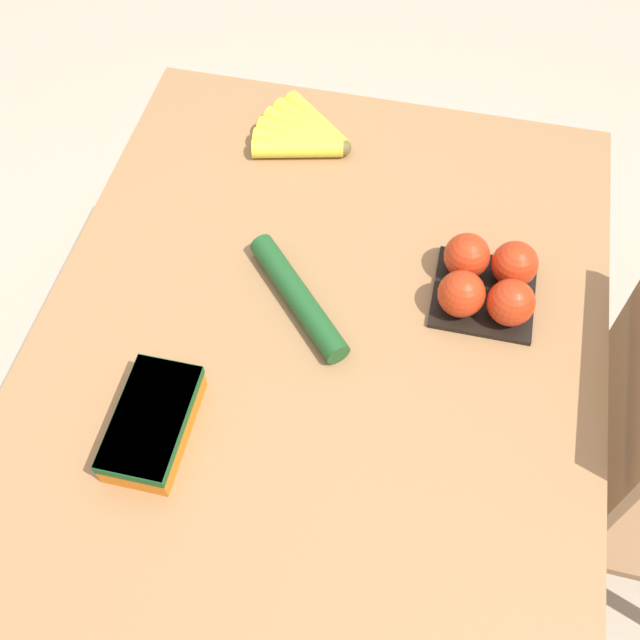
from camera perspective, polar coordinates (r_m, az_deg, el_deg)
name	(u,v)px	position (r m, az deg, el deg)	size (l,w,h in m)	color
ground_plane	(320,487)	(1.97, 0.00, -12.64)	(12.00, 12.00, 0.00)	#B7A88E
dining_table	(320,359)	(1.38, 0.00, -2.97)	(1.22, 0.98, 0.75)	#9E7044
banana_bunch	(306,135)	(1.58, -1.11, 13.94)	(0.20, 0.20, 0.04)	brown
tomato_pack	(488,281)	(1.33, 12.66, 2.94)	(0.18, 0.18, 0.09)	black
carrot_bag	(152,422)	(1.20, -12.66, -7.59)	(0.20, 0.11, 0.06)	orange
cucumber_near	(298,297)	(1.31, -1.69, 1.80)	(0.23, 0.22, 0.04)	#1E5123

